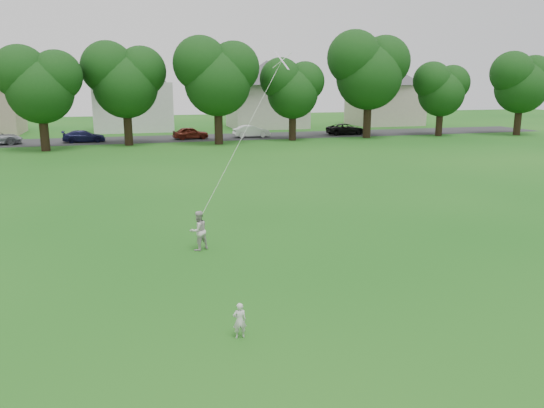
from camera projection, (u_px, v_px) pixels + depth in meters
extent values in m
plane|color=#125013|center=(199.00, 321.00, 12.76)|extent=(160.00, 160.00, 0.00)
cube|color=#2D2D30|center=(137.00, 140.00, 52.10)|extent=(90.00, 7.00, 0.01)
imported|color=silver|center=(240.00, 320.00, 11.85)|extent=(0.31, 0.21, 0.84)
imported|color=beige|center=(198.00, 231.00, 17.99)|extent=(0.83, 0.76, 1.37)
plane|color=white|center=(282.00, 60.00, 19.13)|extent=(0.80, 0.95, 0.64)
cylinder|color=white|center=(241.00, 139.00, 18.53)|extent=(0.01, 0.01, 6.58)
cylinder|color=black|center=(44.00, 131.00, 43.33)|extent=(0.72, 0.72, 3.29)
cylinder|color=black|center=(128.00, 126.00, 47.18)|extent=(0.74, 0.74, 3.51)
cylinder|color=black|center=(219.00, 124.00, 47.99)|extent=(0.76, 0.76, 3.70)
cylinder|color=black|center=(292.00, 125.00, 51.21)|extent=(0.70, 0.70, 3.03)
cylinder|color=black|center=(367.00, 117.00, 53.44)|extent=(0.79, 0.79, 4.09)
cylinder|color=black|center=(439.00, 122.00, 55.43)|extent=(0.69, 0.69, 2.95)
cylinder|color=black|center=(518.00, 119.00, 56.17)|extent=(0.73, 0.73, 3.36)
imported|color=#13153D|center=(84.00, 136.00, 49.73)|extent=(3.95, 1.82, 1.12)
imported|color=maroon|center=(191.00, 133.00, 52.40)|extent=(3.64, 1.77, 1.19)
imported|color=white|center=(251.00, 131.00, 54.04)|extent=(3.72, 1.31, 1.22)
imported|color=black|center=(346.00, 129.00, 56.84)|extent=(4.16, 1.92, 1.15)
cube|color=silver|center=(133.00, 107.00, 60.85)|extent=(8.61, 6.62, 5.48)
pyramid|color=#454247|center=(130.00, 55.00, 59.54)|extent=(12.42, 12.42, 3.02)
cube|color=beige|center=(267.00, 106.00, 65.15)|extent=(8.90, 7.17, 5.21)
pyramid|color=#454247|center=(267.00, 60.00, 63.91)|extent=(12.83, 12.83, 2.86)
cube|color=#BDB09C|center=(384.00, 105.00, 69.43)|extent=(8.35, 7.02, 5.12)
pyramid|color=#454247|center=(386.00, 63.00, 68.21)|extent=(12.04, 12.04, 2.81)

